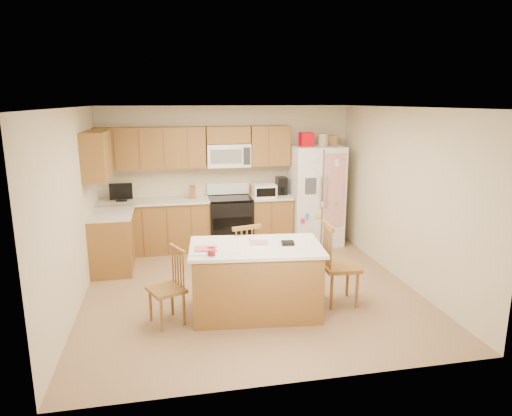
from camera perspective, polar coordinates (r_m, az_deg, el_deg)
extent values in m
plane|color=olive|center=(6.53, -0.78, -10.03)|extent=(4.50, 4.50, 0.00)
cube|color=beige|center=(8.33, -3.64, 4.03)|extent=(4.50, 0.10, 2.50)
cube|color=beige|center=(4.04, 5.04, -6.09)|extent=(4.50, 0.10, 2.50)
cube|color=beige|center=(6.16, -21.86, -0.21)|extent=(0.10, 4.50, 2.50)
cube|color=beige|center=(6.91, 17.86, 1.49)|extent=(0.10, 4.50, 2.50)
cube|color=white|center=(6.00, -0.86, 12.46)|extent=(4.50, 4.50, 0.04)
cube|color=brown|center=(8.14, -12.49, -2.32)|extent=(1.87, 0.60, 0.88)
cube|color=brown|center=(8.34, 1.76, -1.63)|extent=(0.72, 0.60, 0.88)
cube|color=brown|center=(7.44, -17.48, -4.11)|extent=(0.60, 0.95, 0.88)
cube|color=white|center=(8.02, -12.65, 0.82)|extent=(1.87, 0.64, 0.04)
cube|color=white|center=(8.23, 1.80, 1.45)|extent=(0.72, 0.64, 0.04)
cube|color=white|center=(7.32, -17.65, -0.66)|extent=(0.64, 0.95, 0.04)
cube|color=brown|center=(8.03, -13.03, 7.33)|extent=(1.85, 0.33, 0.70)
cube|color=brown|center=(8.23, 1.68, 7.80)|extent=(0.70, 0.33, 0.70)
cube|color=brown|center=(8.08, -3.56, 9.13)|extent=(0.76, 0.33, 0.29)
cube|color=brown|center=(7.19, -19.31, 6.27)|extent=(0.33, 0.95, 0.70)
cube|color=brown|center=(7.90, -17.26, 6.98)|extent=(0.02, 0.01, 0.66)
cube|color=brown|center=(7.89, -16.78, -3.09)|extent=(0.02, 0.01, 0.84)
cube|color=brown|center=(7.87, -14.34, 7.14)|extent=(0.02, 0.01, 0.66)
cube|color=brown|center=(7.86, -13.87, -2.97)|extent=(0.02, 0.01, 0.84)
cube|color=brown|center=(7.86, -11.41, 7.28)|extent=(0.02, 0.01, 0.66)
cube|color=brown|center=(7.84, -10.95, -2.84)|extent=(0.02, 0.01, 0.84)
cube|color=brown|center=(7.86, -8.47, 7.40)|extent=(0.01, 0.01, 0.66)
cube|color=brown|center=(7.85, -8.03, -2.71)|extent=(0.01, 0.01, 0.84)
cube|color=brown|center=(8.06, 1.61, 7.68)|extent=(0.01, 0.01, 0.66)
cube|color=brown|center=(8.05, 1.97, -2.19)|extent=(0.01, 0.01, 0.84)
cube|color=white|center=(8.09, -3.50, 6.61)|extent=(0.76, 0.38, 0.40)
cube|color=slate|center=(7.89, -3.74, 6.44)|extent=(0.54, 0.01, 0.24)
cube|color=#262626|center=(7.94, -1.15, 6.51)|extent=(0.12, 0.01, 0.30)
cube|color=brown|center=(8.02, -7.94, 1.96)|extent=(0.10, 0.14, 0.22)
cube|color=black|center=(8.08, -16.45, 0.90)|extent=(0.18, 0.12, 0.02)
cube|color=black|center=(8.05, -16.53, 2.02)|extent=(0.38, 0.03, 0.28)
cube|color=#D05414|center=(8.26, 0.58, 2.28)|extent=(0.35, 0.22, 0.18)
cube|color=white|center=(8.03, 1.06, 2.15)|extent=(0.40, 0.28, 0.23)
cube|color=black|center=(7.90, 1.27, 1.96)|extent=(0.34, 0.01, 0.15)
cube|color=black|center=(8.30, 3.20, 2.81)|extent=(0.18, 0.22, 0.32)
cylinder|color=black|center=(8.25, 3.31, 2.24)|extent=(0.12, 0.12, 0.12)
cube|color=black|center=(8.19, -3.26, -1.93)|extent=(0.76, 0.64, 0.88)
cube|color=black|center=(7.89, -2.92, -2.67)|extent=(0.68, 0.01, 0.42)
cube|color=black|center=(8.08, -3.30, 1.26)|extent=(0.76, 0.64, 0.03)
cube|color=white|center=(8.31, -3.57, 2.46)|extent=(0.76, 0.10, 0.20)
cube|color=white|center=(8.39, 7.43, 1.57)|extent=(0.90, 0.75, 1.80)
cube|color=#4C4C4C|center=(8.04, 8.30, 1.03)|extent=(0.02, 0.01, 1.75)
cube|color=silver|center=(7.97, 8.05, 2.04)|extent=(0.02, 0.03, 0.55)
cube|color=silver|center=(8.00, 8.73, 2.06)|extent=(0.02, 0.03, 0.55)
cube|color=#3F3F44|center=(7.92, 6.85, 2.74)|extent=(0.20, 0.01, 0.28)
cube|color=#D84C59|center=(8.07, 9.67, 2.13)|extent=(0.42, 0.01, 1.30)
cube|color=red|center=(8.18, 6.31, 8.53)|extent=(0.22, 0.22, 0.24)
cylinder|color=tan|center=(8.23, 8.42, 8.43)|extent=(0.18, 0.18, 0.22)
cube|color=#9A7447|center=(8.42, 9.29, 8.37)|extent=(0.18, 0.20, 0.18)
cube|color=brown|center=(5.70, -0.02, -9.10)|extent=(1.60, 1.01, 0.83)
cube|color=white|center=(5.54, -0.02, -4.92)|extent=(1.69, 1.10, 0.04)
cylinder|color=red|center=(5.21, -5.61, -5.61)|extent=(0.08, 0.08, 0.06)
cylinder|color=white|center=(5.21, -5.61, -5.45)|extent=(0.09, 0.09, 0.09)
cube|color=pink|center=(5.62, 0.34, -4.09)|extent=(0.21, 0.17, 0.07)
cube|color=black|center=(5.58, 3.97, -4.39)|extent=(0.16, 0.14, 0.04)
cube|color=white|center=(5.32, -6.64, -5.50)|extent=(0.32, 0.27, 0.01)
cube|color=#D84C4C|center=(5.39, -6.30, -5.07)|extent=(0.28, 0.23, 0.01)
cylinder|color=white|center=(5.27, -2.57, -5.62)|extent=(0.14, 0.04, 0.01)
cube|color=brown|center=(5.53, -11.15, -9.99)|extent=(0.50, 0.51, 0.04)
cylinder|color=brown|center=(5.71, -13.05, -11.77)|extent=(0.03, 0.03, 0.40)
cylinder|color=brown|center=(5.44, -11.71, -13.00)|extent=(0.03, 0.03, 0.40)
cylinder|color=brown|center=(5.81, -10.44, -11.18)|extent=(0.03, 0.03, 0.40)
cylinder|color=brown|center=(5.55, -8.99, -12.35)|extent=(0.03, 0.03, 0.40)
cylinder|color=brown|center=(5.63, -10.38, -6.88)|extent=(0.02, 0.02, 0.45)
cylinder|color=brown|center=(5.57, -10.07, -7.10)|extent=(0.02, 0.02, 0.45)
cylinder|color=brown|center=(5.51, -9.75, -7.31)|extent=(0.02, 0.02, 0.45)
cylinder|color=brown|center=(5.45, -9.42, -7.53)|extent=(0.02, 0.02, 0.45)
cylinder|color=brown|center=(5.39, -9.08, -7.76)|extent=(0.02, 0.02, 0.45)
cube|color=brown|center=(5.43, -9.84, -5.08)|extent=(0.19, 0.36, 0.05)
cube|color=brown|center=(6.28, -1.76, -6.54)|extent=(0.51, 0.49, 0.05)
cylinder|color=brown|center=(6.56, -0.86, -7.88)|extent=(0.04, 0.04, 0.44)
cylinder|color=brown|center=(6.44, -3.71, -8.33)|extent=(0.04, 0.04, 0.44)
cylinder|color=brown|center=(6.30, 0.27, -8.79)|extent=(0.04, 0.04, 0.44)
cylinder|color=brown|center=(6.17, -2.69, -9.28)|extent=(0.04, 0.04, 0.44)
cylinder|color=brown|center=(6.10, 0.18, -4.51)|extent=(0.02, 0.02, 0.49)
cylinder|color=brown|center=(6.07, -0.48, -4.60)|extent=(0.02, 0.02, 0.49)
cylinder|color=brown|center=(6.04, -1.14, -4.69)|extent=(0.02, 0.02, 0.49)
cylinder|color=brown|center=(6.01, -1.81, -4.78)|extent=(0.02, 0.02, 0.49)
cylinder|color=brown|center=(5.99, -2.48, -4.88)|extent=(0.02, 0.02, 0.49)
cube|color=brown|center=(5.97, -1.15, -2.47)|extent=(0.40, 0.13, 0.05)
cube|color=brown|center=(6.03, 10.53, -7.21)|extent=(0.47, 0.49, 0.05)
cylinder|color=brown|center=(6.01, 12.51, -10.03)|extent=(0.04, 0.04, 0.48)
cylinder|color=brown|center=(6.34, 11.36, -8.72)|extent=(0.04, 0.04, 0.48)
cylinder|color=brown|center=(5.91, 9.43, -10.30)|extent=(0.04, 0.04, 0.48)
cylinder|color=brown|center=(6.24, 8.44, -8.95)|extent=(0.04, 0.04, 0.48)
cylinder|color=brown|center=(5.73, 9.36, -5.21)|extent=(0.02, 0.02, 0.53)
cylinder|color=brown|center=(5.81, 9.13, -4.95)|extent=(0.02, 0.02, 0.53)
cylinder|color=brown|center=(5.88, 8.90, -4.71)|extent=(0.02, 0.02, 0.53)
cylinder|color=brown|center=(5.96, 8.68, -4.46)|extent=(0.02, 0.02, 0.53)
cylinder|color=brown|center=(6.03, 8.47, -4.23)|extent=(0.02, 0.02, 0.53)
cube|color=brown|center=(5.81, 8.99, -2.21)|extent=(0.07, 0.44, 0.06)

